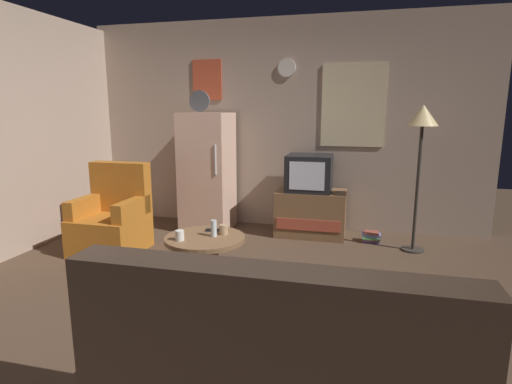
# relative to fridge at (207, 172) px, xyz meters

# --- Properties ---
(ground_plane) EXTENTS (12.00, 12.00, 0.00)m
(ground_plane) POSITION_rel_fridge_xyz_m (0.88, -2.03, -0.75)
(ground_plane) COLOR #4C3828
(wall_with_art) EXTENTS (5.20, 0.12, 2.67)m
(wall_with_art) POSITION_rel_fridge_xyz_m (0.89, 0.42, 0.59)
(wall_with_art) COLOR tan
(wall_with_art) RESTS_ON ground_plane
(fridge) EXTENTS (0.60, 0.62, 1.77)m
(fridge) POSITION_rel_fridge_xyz_m (0.00, 0.00, 0.00)
(fridge) COLOR beige
(fridge) RESTS_ON ground_plane
(tv_stand) EXTENTS (0.84, 0.53, 0.56)m
(tv_stand) POSITION_rel_fridge_xyz_m (1.34, 0.03, -0.47)
(tv_stand) COLOR brown
(tv_stand) RESTS_ON ground_plane
(crt_tv) EXTENTS (0.54, 0.51, 0.44)m
(crt_tv) POSITION_rel_fridge_xyz_m (1.31, 0.03, 0.03)
(crt_tv) COLOR black
(crt_tv) RESTS_ON tv_stand
(standing_lamp) EXTENTS (0.32, 0.32, 1.59)m
(standing_lamp) POSITION_rel_fridge_xyz_m (2.51, -0.28, 0.60)
(standing_lamp) COLOR #332D28
(standing_lamp) RESTS_ON ground_plane
(coffee_table) EXTENTS (0.72, 0.72, 0.42)m
(coffee_table) POSITION_rel_fridge_xyz_m (0.58, -1.62, -0.54)
(coffee_table) COLOR brown
(coffee_table) RESTS_ON ground_plane
(wine_glass) EXTENTS (0.05, 0.05, 0.15)m
(wine_glass) POSITION_rel_fridge_xyz_m (0.66, -1.59, -0.26)
(wine_glass) COLOR silver
(wine_glass) RESTS_ON coffee_table
(mug_ceramic_white) EXTENTS (0.08, 0.08, 0.09)m
(mug_ceramic_white) POSITION_rel_fridge_xyz_m (0.41, -1.78, -0.29)
(mug_ceramic_white) COLOR silver
(mug_ceramic_white) RESTS_ON coffee_table
(mug_ceramic_tan) EXTENTS (0.08, 0.08, 0.09)m
(mug_ceramic_tan) POSITION_rel_fridge_xyz_m (0.72, -1.52, -0.29)
(mug_ceramic_tan) COLOR tan
(mug_ceramic_tan) RESTS_ON coffee_table
(remote_control) EXTENTS (0.16, 0.08, 0.02)m
(remote_control) POSITION_rel_fridge_xyz_m (0.60, -1.44, -0.32)
(remote_control) COLOR black
(remote_control) RESTS_ON coffee_table
(armchair) EXTENTS (0.68, 0.68, 0.96)m
(armchair) POSITION_rel_fridge_xyz_m (-0.72, -1.07, -0.42)
(armchair) COLOR #B2661E
(armchair) RESTS_ON ground_plane
(couch) EXTENTS (1.70, 0.80, 0.92)m
(couch) POSITION_rel_fridge_xyz_m (1.55, -3.21, -0.44)
(couch) COLOR #38281E
(couch) RESTS_ON ground_plane
(book_stack) EXTENTS (0.22, 0.18, 0.13)m
(book_stack) POSITION_rel_fridge_xyz_m (2.07, -0.09, -0.69)
(book_stack) COLOR #7574BE
(book_stack) RESTS_ON ground_plane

